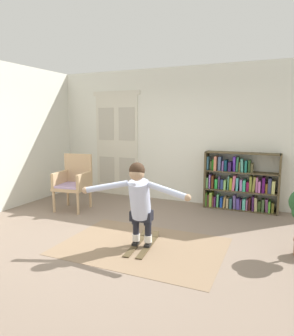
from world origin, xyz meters
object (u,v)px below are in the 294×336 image
bookshelf (239,184)px  wicker_chair (74,180)px  person_skier (139,198)px  skis_pair (143,244)px

bookshelf → wicker_chair: 3.30m
person_skier → skis_pair: bearing=96.9°
bookshelf → person_skier: (-0.98, -2.56, 0.22)m
bookshelf → skis_pair: bookshelf is taller
wicker_chair → person_skier: size_ratio=0.75×
skis_pair → wicker_chair: bearing=150.9°
bookshelf → person_skier: 2.75m
skis_pair → person_skier: size_ratio=0.61×
bookshelf → skis_pair: (-1.00, -2.42, -0.49)m
skis_pair → person_skier: person_skier is taller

